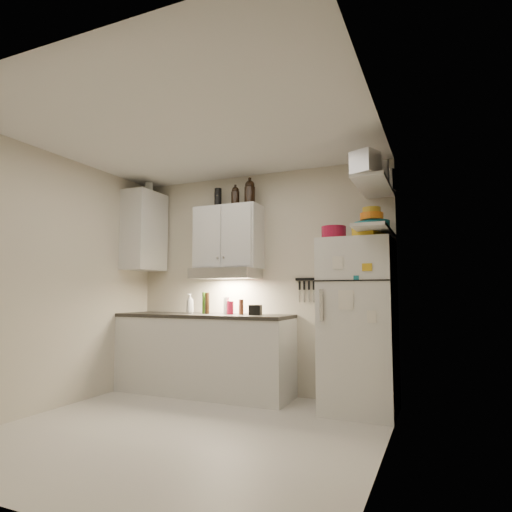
% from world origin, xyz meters
% --- Properties ---
extents(floor, '(3.20, 3.00, 0.02)m').
position_xyz_m(floor, '(0.00, 0.00, -0.01)').
color(floor, beige).
rests_on(floor, ground).
extents(ceiling, '(3.20, 3.00, 0.02)m').
position_xyz_m(ceiling, '(0.00, 0.00, 2.61)').
color(ceiling, silver).
rests_on(ceiling, ground).
extents(back_wall, '(3.20, 0.02, 2.60)m').
position_xyz_m(back_wall, '(0.00, 1.51, 1.30)').
color(back_wall, beige).
rests_on(back_wall, ground).
extents(left_wall, '(0.02, 3.00, 2.60)m').
position_xyz_m(left_wall, '(-1.61, 0.00, 1.30)').
color(left_wall, beige).
rests_on(left_wall, ground).
extents(right_wall, '(0.02, 3.00, 2.60)m').
position_xyz_m(right_wall, '(1.61, 0.00, 1.30)').
color(right_wall, beige).
rests_on(right_wall, ground).
extents(base_cabinet, '(2.10, 0.60, 0.88)m').
position_xyz_m(base_cabinet, '(-0.55, 1.20, 0.44)').
color(base_cabinet, silver).
rests_on(base_cabinet, floor).
extents(countertop, '(2.10, 0.62, 0.04)m').
position_xyz_m(countertop, '(-0.55, 1.20, 0.90)').
color(countertop, '#292723').
rests_on(countertop, base_cabinet).
extents(upper_cabinet, '(0.80, 0.33, 0.75)m').
position_xyz_m(upper_cabinet, '(-0.30, 1.33, 1.83)').
color(upper_cabinet, silver).
rests_on(upper_cabinet, back_wall).
extents(side_cabinet, '(0.33, 0.55, 1.00)m').
position_xyz_m(side_cabinet, '(-1.44, 1.20, 1.95)').
color(side_cabinet, silver).
rests_on(side_cabinet, left_wall).
extents(range_hood, '(0.76, 0.46, 0.12)m').
position_xyz_m(range_hood, '(-0.30, 1.27, 1.39)').
color(range_hood, silver).
rests_on(range_hood, back_wall).
extents(fridge, '(0.70, 0.68, 1.70)m').
position_xyz_m(fridge, '(1.25, 1.16, 0.85)').
color(fridge, silver).
rests_on(fridge, floor).
extents(shelf_hi, '(0.30, 0.95, 0.03)m').
position_xyz_m(shelf_hi, '(1.45, 1.02, 2.20)').
color(shelf_hi, silver).
rests_on(shelf_hi, right_wall).
extents(shelf_lo, '(0.30, 0.95, 0.03)m').
position_xyz_m(shelf_lo, '(1.45, 1.02, 1.76)').
color(shelf_lo, silver).
rests_on(shelf_lo, right_wall).
extents(knife_strip, '(0.42, 0.02, 0.03)m').
position_xyz_m(knife_strip, '(0.70, 1.49, 1.32)').
color(knife_strip, black).
rests_on(knife_strip, back_wall).
extents(dutch_oven, '(0.32, 0.32, 0.15)m').
position_xyz_m(dutch_oven, '(1.02, 1.13, 1.77)').
color(dutch_oven, maroon).
rests_on(dutch_oven, fridge).
extents(book_stack, '(0.30, 0.34, 0.09)m').
position_xyz_m(book_stack, '(1.40, 1.02, 1.75)').
color(book_stack, gold).
rests_on(book_stack, fridge).
extents(spice_jar, '(0.06, 0.06, 0.10)m').
position_xyz_m(spice_jar, '(1.27, 1.10, 1.75)').
color(spice_jar, silver).
rests_on(spice_jar, fridge).
extents(stock_pot, '(0.33, 0.33, 0.22)m').
position_xyz_m(stock_pot, '(1.51, 1.40, 2.32)').
color(stock_pot, silver).
rests_on(stock_pot, shelf_hi).
extents(tin_a, '(0.20, 0.18, 0.18)m').
position_xyz_m(tin_a, '(1.52, 0.92, 2.31)').
color(tin_a, '#AAAAAD').
rests_on(tin_a, shelf_hi).
extents(tin_b, '(0.27, 0.27, 0.21)m').
position_xyz_m(tin_b, '(1.44, 0.62, 2.32)').
color(tin_b, '#AAAAAD').
rests_on(tin_b, shelf_hi).
extents(bowl_teal, '(0.28, 0.28, 0.11)m').
position_xyz_m(bowl_teal, '(1.43, 1.22, 1.83)').
color(bowl_teal, '#17707F').
rests_on(bowl_teal, shelf_lo).
extents(bowl_orange, '(0.23, 0.23, 0.07)m').
position_xyz_m(bowl_orange, '(1.41, 1.14, 1.92)').
color(bowl_orange, orange).
rests_on(bowl_orange, bowl_teal).
extents(bowl_yellow, '(0.18, 0.18, 0.06)m').
position_xyz_m(bowl_yellow, '(1.41, 1.14, 1.99)').
color(bowl_yellow, gold).
rests_on(bowl_yellow, bowl_orange).
extents(plates, '(0.35, 0.35, 0.07)m').
position_xyz_m(plates, '(1.39, 1.00, 1.81)').
color(plates, '#17707F').
rests_on(plates, shelf_lo).
extents(growler_a, '(0.11, 0.11, 0.23)m').
position_xyz_m(growler_a, '(-0.19, 1.30, 2.32)').
color(growler_a, black).
rests_on(growler_a, upper_cabinet).
extents(growler_b, '(0.17, 0.17, 0.30)m').
position_xyz_m(growler_b, '(-0.02, 1.33, 2.35)').
color(growler_b, black).
rests_on(growler_b, upper_cabinet).
extents(thermos_a, '(0.08, 0.08, 0.20)m').
position_xyz_m(thermos_a, '(-0.47, 1.36, 2.30)').
color(thermos_a, black).
rests_on(thermos_a, upper_cabinet).
extents(thermos_b, '(0.10, 0.10, 0.25)m').
position_xyz_m(thermos_b, '(-0.47, 1.37, 2.32)').
color(thermos_b, black).
rests_on(thermos_b, upper_cabinet).
extents(side_jar, '(0.13, 0.13, 0.14)m').
position_xyz_m(side_jar, '(-1.41, 1.24, 2.52)').
color(side_jar, silver).
rests_on(side_jar, side_cabinet).
extents(soap_bottle, '(0.13, 0.13, 0.26)m').
position_xyz_m(soap_bottle, '(-0.75, 1.22, 1.05)').
color(soap_bottle, silver).
rests_on(soap_bottle, countertop).
extents(pepper_mill, '(0.07, 0.07, 0.17)m').
position_xyz_m(pepper_mill, '(-0.08, 1.23, 1.01)').
color(pepper_mill, brown).
rests_on(pepper_mill, countertop).
extents(oil_bottle, '(0.06, 0.06, 0.25)m').
position_xyz_m(oil_bottle, '(-0.57, 1.24, 1.05)').
color(oil_bottle, '#346018').
rests_on(oil_bottle, countertop).
extents(vinegar_bottle, '(0.05, 0.05, 0.25)m').
position_xyz_m(vinegar_bottle, '(-0.51, 1.21, 1.05)').
color(vinegar_bottle, black).
rests_on(vinegar_bottle, countertop).
extents(clear_bottle, '(0.08, 0.08, 0.20)m').
position_xyz_m(clear_bottle, '(-0.26, 1.22, 1.02)').
color(clear_bottle, silver).
rests_on(clear_bottle, countertop).
extents(red_jar, '(0.09, 0.09, 0.15)m').
position_xyz_m(red_jar, '(-0.21, 1.21, 1.00)').
color(red_jar, maroon).
rests_on(red_jar, countertop).
extents(caddy, '(0.14, 0.11, 0.11)m').
position_xyz_m(caddy, '(0.11, 1.20, 0.98)').
color(caddy, black).
rests_on(caddy, countertop).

